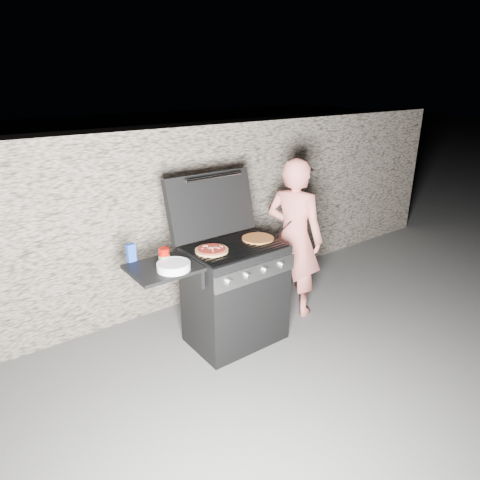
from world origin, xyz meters
TOP-DOWN VIEW (x-y plane):
  - ground at (0.00, 0.00)m, footprint 50.00×50.00m
  - stone_wall at (0.00, 1.05)m, footprint 8.00×0.35m
  - gas_grill at (-0.25, 0.00)m, footprint 1.34×0.79m
  - pizza_topped at (-0.23, 0.01)m, footprint 0.29×0.29m
  - pizza_plain at (0.25, 0.01)m, footprint 0.34×0.34m
  - sauce_jar at (-0.64, 0.04)m, footprint 0.10×0.10m
  - blue_carton at (-0.82, 0.23)m, footprint 0.07×0.04m
  - plate_stack at (-0.63, -0.10)m, footprint 0.28×0.28m
  - person at (0.76, 0.09)m, footprint 0.57×0.67m
  - tongs at (0.56, 0.00)m, footprint 0.38×0.15m

SIDE VIEW (x-z plane):
  - ground at x=0.00m, z-range 0.00..0.00m
  - gas_grill at x=-0.25m, z-range 0.00..0.91m
  - person at x=0.76m, z-range 0.00..1.56m
  - stone_wall at x=0.00m, z-range 0.00..1.80m
  - pizza_plain at x=0.25m, z-range 0.91..0.93m
  - pizza_topped at x=-0.23m, z-range 0.91..0.94m
  - plate_stack at x=-0.63m, z-range 0.90..0.96m
  - tongs at x=0.56m, z-range 0.91..0.99m
  - sauce_jar at x=-0.64m, z-range 0.90..1.03m
  - blue_carton at x=-0.82m, z-range 0.90..1.04m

